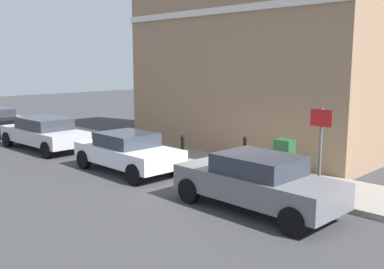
{
  "coord_description": "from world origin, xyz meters",
  "views": [
    {
      "loc": [
        -9.09,
        -7.69,
        3.59
      ],
      "look_at": [
        1.21,
        2.52,
        1.2
      ],
      "focal_mm": 40.82,
      "sensor_mm": 36.0,
      "label": 1
    }
  ],
  "objects_px": {
    "car_grey": "(257,181)",
    "bollard_far_kerb": "(183,149)",
    "car_white": "(128,151)",
    "street_sign": "(321,139)",
    "car_silver": "(44,133)",
    "utility_cabinet": "(284,159)",
    "bollard_near_cabinet": "(245,151)"
  },
  "relations": [
    {
      "from": "car_grey",
      "to": "bollard_far_kerb",
      "type": "relative_size",
      "value": 4.1
    },
    {
      "from": "car_white",
      "to": "street_sign",
      "type": "bearing_deg",
      "value": -164.15
    },
    {
      "from": "car_silver",
      "to": "utility_cabinet",
      "type": "xyz_separation_m",
      "value": [
        2.8,
        -9.88,
        -0.03
      ]
    },
    {
      "from": "bollard_near_cabinet",
      "to": "utility_cabinet",
      "type": "bearing_deg",
      "value": -93.61
    },
    {
      "from": "car_grey",
      "to": "street_sign",
      "type": "bearing_deg",
      "value": -111.69
    },
    {
      "from": "car_white",
      "to": "car_silver",
      "type": "distance_m",
      "value": 5.54
    },
    {
      "from": "car_white",
      "to": "car_silver",
      "type": "xyz_separation_m",
      "value": [
        -0.16,
        5.54,
        0.03
      ]
    },
    {
      "from": "street_sign",
      "to": "car_grey",
      "type": "bearing_deg",
      "value": 157.22
    },
    {
      "from": "bollard_far_kerb",
      "to": "car_grey",
      "type": "bearing_deg",
      "value": -110.47
    },
    {
      "from": "car_grey",
      "to": "car_white",
      "type": "relative_size",
      "value": 1.07
    },
    {
      "from": "car_silver",
      "to": "street_sign",
      "type": "xyz_separation_m",
      "value": [
        1.78,
        -11.6,
        0.95
      ]
    },
    {
      "from": "car_white",
      "to": "utility_cabinet",
      "type": "xyz_separation_m",
      "value": [
        2.64,
        -4.34,
        -0.01
      ]
    },
    {
      "from": "bollard_near_cabinet",
      "to": "bollard_far_kerb",
      "type": "height_order",
      "value": "same"
    },
    {
      "from": "bollard_far_kerb",
      "to": "car_white",
      "type": "bearing_deg",
      "value": 144.29
    },
    {
      "from": "bollard_near_cabinet",
      "to": "bollard_far_kerb",
      "type": "bearing_deg",
      "value": 126.5
    },
    {
      "from": "bollard_near_cabinet",
      "to": "street_sign",
      "type": "height_order",
      "value": "street_sign"
    },
    {
      "from": "car_silver",
      "to": "bollard_near_cabinet",
      "type": "relative_size",
      "value": 4.34
    },
    {
      "from": "car_grey",
      "to": "bollard_far_kerb",
      "type": "xyz_separation_m",
      "value": [
        1.59,
        4.26,
        -0.02
      ]
    },
    {
      "from": "utility_cabinet",
      "to": "bollard_near_cabinet",
      "type": "distance_m",
      "value": 1.59
    },
    {
      "from": "car_silver",
      "to": "bollard_far_kerb",
      "type": "distance_m",
      "value": 6.82
    },
    {
      "from": "utility_cabinet",
      "to": "bollard_near_cabinet",
      "type": "relative_size",
      "value": 1.11
    },
    {
      "from": "street_sign",
      "to": "utility_cabinet",
      "type": "bearing_deg",
      "value": 59.45
    },
    {
      "from": "car_white",
      "to": "bollard_near_cabinet",
      "type": "bearing_deg",
      "value": -134.31
    },
    {
      "from": "utility_cabinet",
      "to": "car_grey",
      "type": "bearing_deg",
      "value": -159.91
    },
    {
      "from": "street_sign",
      "to": "bollard_near_cabinet",
      "type": "bearing_deg",
      "value": 71.34
    },
    {
      "from": "car_white",
      "to": "bollard_far_kerb",
      "type": "xyz_separation_m",
      "value": [
        1.5,
        -1.08,
        0.01
      ]
    },
    {
      "from": "car_grey",
      "to": "bollard_far_kerb",
      "type": "height_order",
      "value": "car_grey"
    },
    {
      "from": "car_grey",
      "to": "car_white",
      "type": "height_order",
      "value": "car_grey"
    },
    {
      "from": "car_white",
      "to": "street_sign",
      "type": "xyz_separation_m",
      "value": [
        1.62,
        -6.06,
        0.97
      ]
    },
    {
      "from": "utility_cabinet",
      "to": "car_silver",
      "type": "bearing_deg",
      "value": 105.82
    },
    {
      "from": "utility_cabinet",
      "to": "bollard_far_kerb",
      "type": "bearing_deg",
      "value": 109.31
    },
    {
      "from": "car_silver",
      "to": "bollard_far_kerb",
      "type": "xyz_separation_m",
      "value": [
        1.66,
        -6.62,
        -0.01
      ]
    }
  ]
}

